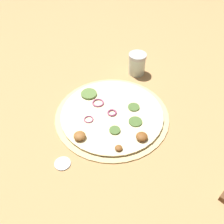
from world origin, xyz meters
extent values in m
plane|color=tan|center=(0.00, 0.00, 0.00)|extent=(3.00, 3.00, 0.00)
cylinder|color=#D6B77A|center=(0.00, 0.00, 0.00)|extent=(0.37, 0.37, 0.01)
cylinder|color=beige|center=(0.00, 0.00, 0.01)|extent=(0.34, 0.34, 0.00)
torus|color=#934266|center=(-0.08, -0.03, 0.01)|extent=(0.03, 0.03, 0.00)
ellipsoid|color=brown|center=(0.09, -0.11, 0.02)|extent=(0.04, 0.04, 0.02)
cylinder|color=#47662D|center=(0.07, 0.02, 0.01)|extent=(0.04, 0.04, 0.00)
ellipsoid|color=brown|center=(0.02, -0.15, 0.02)|extent=(0.02, 0.02, 0.01)
torus|color=#A34C70|center=(-0.05, 0.05, 0.02)|extent=(0.04, 0.04, 0.01)
cylinder|color=#567538|center=(-0.08, 0.09, 0.02)|extent=(0.06, 0.06, 0.01)
torus|color=#934266|center=(0.00, 0.00, 0.02)|extent=(0.03, 0.03, 0.01)
ellipsoid|color=brown|center=(-0.10, -0.10, 0.02)|extent=(0.04, 0.04, 0.02)
cylinder|color=#47662D|center=(0.01, -0.08, 0.02)|extent=(0.03, 0.03, 0.01)
cylinder|color=#47662D|center=(0.07, -0.04, 0.01)|extent=(0.04, 0.04, 0.00)
cylinder|color=silver|center=(0.10, 0.23, 0.04)|extent=(0.06, 0.06, 0.07)
cylinder|color=#B2B2B7|center=(0.10, 0.23, 0.08)|extent=(0.07, 0.07, 0.01)
cylinder|color=#B2B2B7|center=(-0.14, -0.18, 0.00)|extent=(0.05, 0.05, 0.01)
camera|label=1|loc=(-0.01, -0.60, 0.63)|focal=42.00mm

